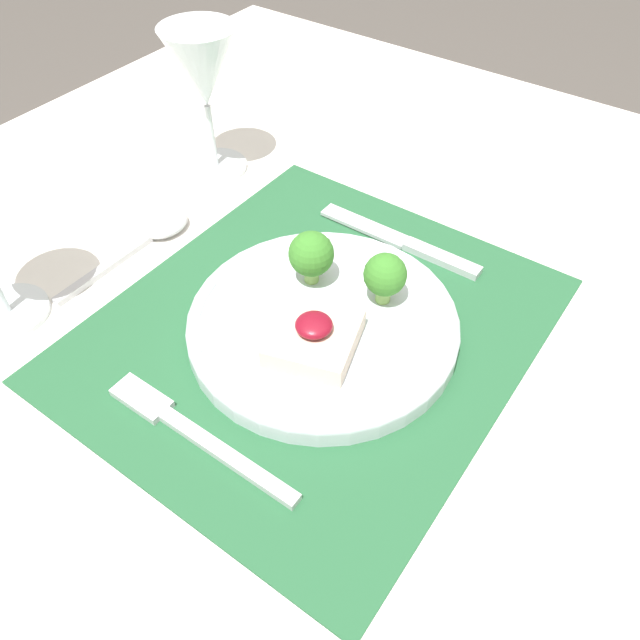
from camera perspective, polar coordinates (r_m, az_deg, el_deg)
The scene contains 8 objects.
ground_plane at distance 1.25m, azimuth -0.27°, elevation -25.13°, with size 8.00×8.00×0.00m, color #4C4742.
dining_table at distance 0.65m, azimuth -0.46°, elevation -6.41°, with size 1.18×1.13×0.76m.
placemat at distance 0.58m, azimuth -0.52°, elevation -0.77°, with size 0.42×0.36×0.00m, color #235633.
dinner_plate at distance 0.56m, azimuth 0.13°, elevation -0.21°, with size 0.25×0.25×0.07m.
fork at distance 0.52m, azimuth -11.96°, elevation -9.77°, with size 0.02×0.19×0.01m.
knife at distance 0.67m, azimuth 8.10°, elevation 6.85°, with size 0.02×0.19×0.01m.
spoon at distance 0.70m, azimuth -14.91°, elevation 7.90°, with size 0.17×0.05×0.02m.
wine_glass_near at distance 0.75m, azimuth -10.66°, elevation 21.21°, with size 0.08×0.08×0.17m.
Camera 1 is at (-0.32, -0.23, 1.18)m, focal length 35.00 mm.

